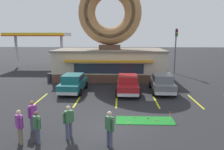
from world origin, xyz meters
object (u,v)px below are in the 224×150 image
at_px(car_red, 128,83).
at_px(pedestrian_clipboard_woman, 69,120).
at_px(pedestrian_leather_jacket_man, 110,127).
at_px(trash_bin, 50,77).
at_px(golf_ball, 129,118).
at_px(car_teal, 73,82).
at_px(putting_flag_pin, 171,114).
at_px(pedestrian_blue_sweater_man, 37,126).
at_px(car_grey, 162,82).
at_px(pedestrian_beanie_man, 20,125).
at_px(pedestrian_hooded_kid, 33,115).
at_px(traffic_light_pole, 176,45).

distance_m(car_red, pedestrian_clipboard_woman, 9.07).
xyz_separation_m(pedestrian_leather_jacket_man, trash_bin, (-7.03, 13.52, -0.43)).
bearing_deg(golf_ball, car_teal, 126.84).
relative_size(putting_flag_pin, pedestrian_blue_sweater_man, 0.35).
distance_m(pedestrian_blue_sweater_man, pedestrian_clipboard_woman, 1.45).
xyz_separation_m(car_grey, pedestrian_blue_sweater_man, (-7.54, -9.63, -0.01)).
height_order(pedestrian_leather_jacket_man, trash_bin, pedestrian_leather_jacket_man).
height_order(car_red, pedestrian_beanie_man, pedestrian_beanie_man).
height_order(putting_flag_pin, pedestrian_beanie_man, pedestrian_beanie_man).
height_order(putting_flag_pin, car_teal, car_teal).
bearing_deg(car_red, trash_bin, 152.58).
height_order(pedestrian_blue_sweater_man, pedestrian_hooded_kid, pedestrian_hooded_kid).
height_order(car_red, pedestrian_leather_jacket_man, pedestrian_leather_jacket_man).
distance_m(putting_flag_pin, trash_bin, 14.75).
bearing_deg(pedestrian_beanie_man, trash_bin, 102.20).
distance_m(putting_flag_pin, pedestrian_blue_sweater_man, 7.39).
bearing_deg(pedestrian_hooded_kid, pedestrian_blue_sweater_man, -60.97).
relative_size(car_grey, trash_bin, 4.75).
bearing_deg(pedestrian_clipboard_woman, putting_flag_pin, 23.18).
relative_size(car_grey, pedestrian_beanie_man, 2.82).
height_order(car_red, car_teal, same).
xyz_separation_m(pedestrian_blue_sweater_man, pedestrian_beanie_man, (-0.79, -0.05, 0.05)).
xyz_separation_m(pedestrian_hooded_kid, pedestrian_beanie_man, (-0.07, -1.35, -0.01)).
height_order(golf_ball, pedestrian_blue_sweater_man, pedestrian_blue_sweater_man).
bearing_deg(car_grey, golf_ball, -116.13).
height_order(pedestrian_beanie_man, trash_bin, pedestrian_beanie_man).
bearing_deg(car_red, car_teal, 177.24).
height_order(pedestrian_leather_jacket_man, pedestrian_clipboard_woman, pedestrian_leather_jacket_man).
xyz_separation_m(car_red, pedestrian_beanie_man, (-5.27, -9.15, 0.03)).
height_order(pedestrian_hooded_kid, traffic_light_pole, traffic_light_pole).
distance_m(golf_ball, car_teal, 7.79).
distance_m(pedestrian_blue_sweater_man, pedestrian_hooded_kid, 1.50).
height_order(car_grey, pedestrian_blue_sweater_man, car_grey).
xyz_separation_m(pedestrian_blue_sweater_man, pedestrian_hooded_kid, (-0.73, 1.31, 0.05)).
bearing_deg(golf_ball, car_red, 88.73).
distance_m(pedestrian_beanie_man, trash_bin, 13.70).
height_order(pedestrian_hooded_kid, trash_bin, pedestrian_hooded_kid).
xyz_separation_m(putting_flag_pin, trash_bin, (-10.46, 10.41, 0.06)).
bearing_deg(pedestrian_clipboard_woman, pedestrian_leather_jacket_man, -20.96).
distance_m(car_grey, pedestrian_leather_jacket_man, 10.66).
bearing_deg(pedestrian_blue_sweater_man, car_grey, 51.96).
height_order(car_red, pedestrian_blue_sweater_man, car_red).
height_order(pedestrian_clipboard_woman, traffic_light_pole, traffic_light_pole).
bearing_deg(pedestrian_leather_jacket_man, car_grey, 66.86).
distance_m(car_grey, car_teal, 7.84).
distance_m(pedestrian_blue_sweater_man, pedestrian_leather_jacket_man, 3.35).
distance_m(pedestrian_leather_jacket_man, pedestrian_clipboard_woman, 2.17).
bearing_deg(pedestrian_beanie_man, car_red, 60.04).
xyz_separation_m(pedestrian_blue_sweater_man, pedestrian_clipboard_woman, (1.32, 0.60, 0.05)).
bearing_deg(car_grey, car_teal, -177.84).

